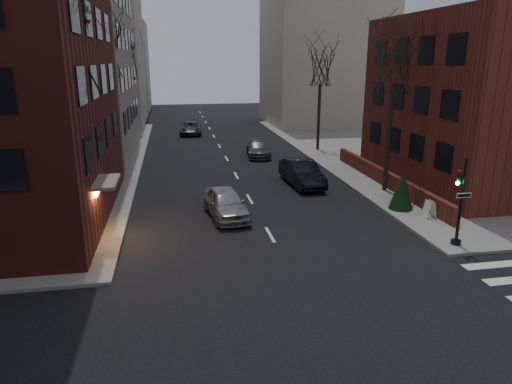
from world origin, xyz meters
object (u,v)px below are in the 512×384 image
(tree_right_b, at_px, (321,67))
(sandwich_board, at_px, (430,209))
(tree_left_a, at_px, (69,54))
(evergreen_shrub, at_px, (402,190))
(tree_left_c, at_px, (124,61))
(traffic_signal, at_px, (459,208))
(car_lane_silver, at_px, (226,203))
(tree_left_b, at_px, (104,49))
(streetlamp_far, at_px, (135,98))
(parked_sedan, at_px, (302,173))
(streetlamp_near, at_px, (112,124))
(tree_right_a, at_px, (395,63))
(car_lane_gray, at_px, (258,149))
(car_lane_far, at_px, (191,128))

(tree_right_b, relative_size, sandwich_board, 9.92)
(tree_left_a, bearing_deg, evergreen_shrub, 0.67)
(tree_left_c, height_order, evergreen_shrub, tree_left_c)
(traffic_signal, xyz_separation_m, car_lane_silver, (-9.74, 6.02, -1.12))
(tree_left_b, xyz_separation_m, streetlamp_far, (0.60, 16.00, -4.68))
(tree_left_a, bearing_deg, tree_left_b, 90.00)
(tree_left_c, bearing_deg, parked_sedan, -56.67)
(tree_right_b, height_order, sandwich_board, tree_right_b)
(streetlamp_near, distance_m, car_lane_silver, 10.08)
(tree_left_b, xyz_separation_m, parked_sedan, (12.80, -5.46, -8.06))
(traffic_signal, height_order, tree_right_a, tree_right_a)
(tree_left_c, relative_size, car_lane_gray, 2.03)
(tree_left_b, height_order, streetlamp_near, tree_left_b)
(car_lane_silver, bearing_deg, streetlamp_far, 96.30)
(tree_right_a, height_order, tree_right_b, tree_right_a)
(tree_left_b, bearing_deg, evergreen_shrub, -35.15)
(parked_sedan, bearing_deg, evergreen_shrub, -61.45)
(traffic_signal, distance_m, streetlamp_far, 36.81)
(tree_right_a, distance_m, car_lane_gray, 15.59)
(tree_right_b, height_order, evergreen_shrub, tree_right_b)
(car_lane_far, height_order, sandwich_board, car_lane_far)
(tree_left_b, height_order, tree_right_a, tree_left_b)
(parked_sedan, xyz_separation_m, car_lane_far, (-6.44, 23.20, -0.14))
(parked_sedan, relative_size, car_lane_silver, 1.12)
(tree_left_a, bearing_deg, tree_right_a, 12.80)
(tree_left_c, bearing_deg, car_lane_silver, -74.36)
(tree_left_c, distance_m, streetlamp_near, 18.40)
(streetlamp_far, xyz_separation_m, car_lane_silver, (6.40, -26.98, -3.45))
(streetlamp_near, xyz_separation_m, car_lane_far, (5.76, 21.74, -3.53))
(tree_right_b, distance_m, parked_sedan, 14.13)
(car_lane_far, xyz_separation_m, evergreen_shrub, (10.41, -29.54, 0.55))
(streetlamp_far, distance_m, parked_sedan, 24.92)
(car_lane_gray, bearing_deg, parked_sedan, -77.46)
(car_lane_far, bearing_deg, tree_right_a, -62.73)
(streetlamp_near, distance_m, car_lane_far, 22.76)
(traffic_signal, relative_size, tree_left_a, 0.39)
(tree_right_b, height_order, streetlamp_far, tree_right_b)
(sandwich_board, bearing_deg, tree_right_b, 88.68)
(tree_right_b, bearing_deg, tree_right_a, -90.00)
(tree_left_c, relative_size, car_lane_far, 1.91)
(tree_left_a, height_order, tree_left_c, tree_left_a)
(tree_left_b, relative_size, car_lane_silver, 2.35)
(streetlamp_far, height_order, car_lane_far, streetlamp_far)
(sandwich_board, xyz_separation_m, evergreen_shrub, (-0.82, 1.58, 0.64))
(streetlamp_near, relative_size, parked_sedan, 1.22)
(tree_right_b, height_order, car_lane_gray, tree_right_b)
(tree_left_c, xyz_separation_m, car_lane_gray, (11.67, -9.59, -7.33))
(evergreen_shrub, bearing_deg, tree_left_b, 144.85)
(tree_right_b, relative_size, car_lane_far, 1.81)
(tree_right_a, relative_size, evergreen_shrub, 4.40)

